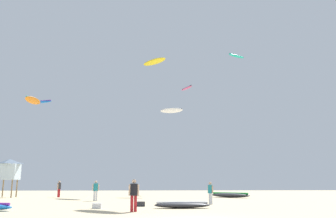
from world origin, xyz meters
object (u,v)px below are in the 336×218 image
kite_grounded_far (230,195)px  kite_aloft_3 (187,88)px  person_right (210,191)px  cooler_box (141,204)px  gear_bag (97,206)px  person_foreground (134,193)px  kite_aloft_4 (236,56)px  kite_grounded_mid (182,205)px  lifeguard_tower (9,169)px  kite_aloft_8 (171,110)px  kite_aloft_1 (42,102)px  kite_aloft_0 (154,62)px  kite_aloft_2 (33,100)px  person_midground (96,189)px  person_left (59,188)px

kite_grounded_far → kite_aloft_3: (-2.53, 18.38, 16.76)m
person_right → cooler_box: person_right is taller
cooler_box → gear_bag: bearing=-144.7°
person_foreground → kite_aloft_4: 30.49m
kite_grounded_mid → gear_bag: kite_grounded_mid is taller
lifeguard_tower → kite_aloft_8: size_ratio=1.28×
kite_aloft_1 → kite_aloft_4: bearing=-16.6°
kite_aloft_0 → kite_aloft_8: kite_aloft_0 is taller
kite_aloft_2 → kite_aloft_8: 17.49m
kite_grounded_far → kite_aloft_1: size_ratio=1.26×
person_foreground → cooler_box: (0.32, 4.57, -0.87)m
kite_aloft_8 → gear_bag: bearing=-104.8°
person_foreground → person_right: person_foreground is taller
kite_grounded_mid → kite_grounded_far: 17.43m
person_foreground → lifeguard_tower: bearing=-150.3°
kite_aloft_1 → person_midground: bearing=-59.6°
cooler_box → gear_bag: size_ratio=1.00×
cooler_box → kite_aloft_2: size_ratio=0.17×
person_midground → kite_aloft_0: (5.40, 17.05, 17.87)m
person_foreground → kite_aloft_1: kite_aloft_1 is taller
kite_grounded_far → person_left: bearing=173.5°
kite_grounded_mid → gear_bag: 5.30m
lifeguard_tower → kite_aloft_4: size_ratio=1.58×
person_foreground → kite_aloft_3: bearing=163.4°
lifeguard_tower → cooler_box: (14.83, -15.89, -2.89)m
kite_grounded_mid → kite_aloft_4: size_ratio=1.34×
person_left → lifeguard_tower: size_ratio=0.43×
kite_aloft_1 → kite_aloft_8: 18.94m
kite_grounded_mid → lifeguard_tower: (-17.45, 17.88, 2.85)m
person_right → person_left: bearing=98.8°
person_right → kite_grounded_mid: 4.87m
kite_aloft_0 → kite_aloft_4: (10.44, -6.78, -1.37)m
gear_bag → kite_aloft_3: (9.50, 34.35, 16.86)m
kite_aloft_0 → kite_aloft_2: bearing=-140.6°
person_midground → kite_grounded_far: (13.50, 6.27, -0.76)m
kite_aloft_0 → kite_aloft_3: size_ratio=1.26×
cooler_box → kite_aloft_4: 27.66m
kite_aloft_3 → kite_aloft_1: bearing=-163.3°
kite_aloft_4 → kite_aloft_2: bearing=-169.9°
kite_aloft_0 → kite_aloft_1: size_ratio=1.24×
kite_grounded_mid → kite_aloft_1: size_ratio=1.04×
cooler_box → person_right: bearing=22.3°
lifeguard_tower → kite_aloft_1: kite_aloft_1 is taller
kite_aloft_3 → kite_aloft_8: kite_aloft_3 is taller
kite_grounded_far → kite_aloft_2: (-21.50, -0.22, 10.12)m
person_left → kite_aloft_3: (16.16, 16.25, 15.97)m
kite_aloft_4 → kite_aloft_8: bearing=157.0°
kite_aloft_3 → kite_aloft_0: bearing=-126.3°
kite_grounded_far → kite_aloft_3: size_ratio=1.28×
person_left → cooler_box: (9.34, -16.21, -0.89)m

